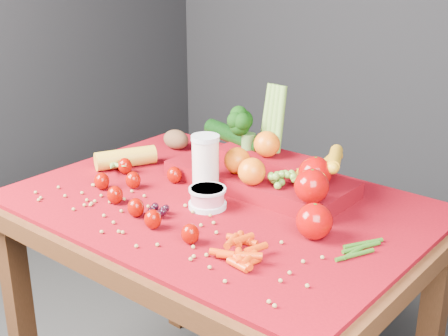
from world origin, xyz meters
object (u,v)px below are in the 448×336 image
Objects in this scene: table at (219,238)px; produce_mound at (269,169)px; milk_glass at (205,163)px; yogurt_bowl at (207,197)px.

produce_mound is (0.05, 0.15, 0.17)m from table.
table is 0.21m from milk_glass.
milk_glass is 0.27× the size of produce_mound.
produce_mound reaches higher than yogurt_bowl.
milk_glass is 0.18m from produce_mound.
table is 0.23m from produce_mound.
produce_mound reaches higher than milk_glass.
milk_glass is 1.67× the size of yogurt_bowl.
table is 1.82× the size of produce_mound.
yogurt_bowl is at bearing -46.08° from milk_glass.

